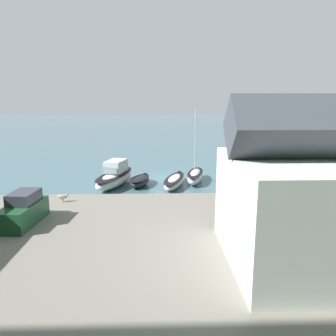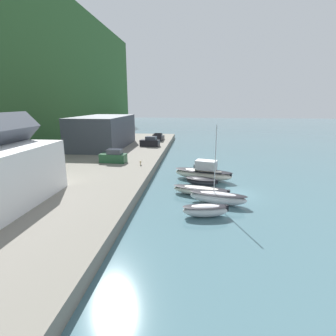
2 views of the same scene
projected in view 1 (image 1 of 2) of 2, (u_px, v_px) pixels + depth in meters
name	position (u px, v px, depth m)	size (l,w,h in m)	color
ground_plane	(165.00, 177.00, 40.30)	(320.00, 320.00, 0.00)	#476B75
quay_promenade	(174.00, 262.00, 18.11)	(100.43, 22.79, 1.23)	gray
moored_boat_0	(227.00, 179.00, 36.58)	(2.15, 4.60, 1.21)	silver
moored_boat_1	(195.00, 176.00, 37.87)	(3.01, 6.39, 8.43)	silver
moored_boat_2	(174.00, 181.00, 36.13)	(3.43, 7.05, 1.06)	white
moored_boat_3	(140.00, 181.00, 36.17)	(2.83, 4.58, 1.08)	black
moored_boat_4	(115.00, 177.00, 36.28)	(4.69, 8.64, 2.81)	white
parked_car_0	(23.00, 211.00, 21.90)	(2.17, 4.34, 2.16)	#1E4C2D
dog_on_quay	(63.00, 197.00, 26.60)	(0.88, 0.39, 0.68)	tan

